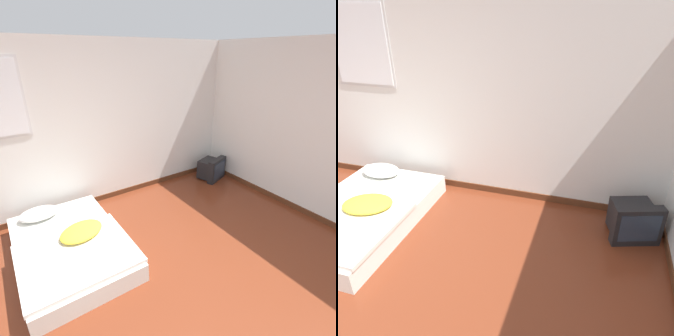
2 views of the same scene
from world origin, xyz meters
TOP-DOWN VIEW (x-y plane):
  - wall_back at (-0.01, 2.93)m, footprint 8.35×0.08m
  - mattress_bed at (-0.41, 1.79)m, footprint 1.25×1.87m
  - crt_tv at (2.60, 2.45)m, footprint 0.57×0.53m

SIDE VIEW (x-z plane):
  - mattress_bed at x=-0.41m, z-range -0.04..0.34m
  - crt_tv at x=2.60m, z-range -0.01..0.44m
  - wall_back at x=-0.01m, z-range -0.01..2.59m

